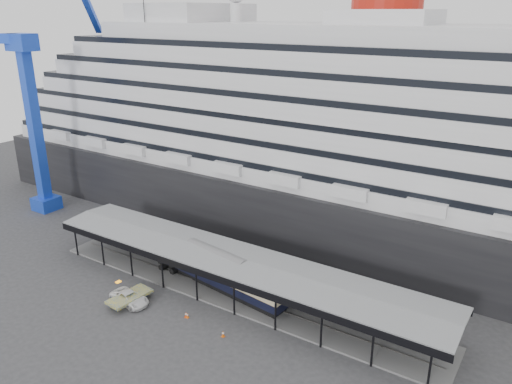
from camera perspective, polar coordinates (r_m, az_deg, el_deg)
ground at (r=63.30m, az=-5.17°, el=-13.34°), size 200.00×200.00×0.00m
cruise_ship at (r=82.02m, az=8.37°, el=8.30°), size 130.00×30.00×43.90m
platform_canopy at (r=65.46m, az=-2.53°, el=-9.63°), size 56.00×9.18×5.30m
crane_blue at (r=95.05m, az=-23.73°, el=9.43°), size 22.63×19.19×47.60m
port_truck at (r=65.98m, az=-14.25°, el=-11.65°), size 5.74×3.06×1.54m
pullman_carriage at (r=66.80m, az=-4.56°, el=-8.71°), size 22.65×5.82×22.06m
traffic_cone_left at (r=62.24m, az=-8.00°, el=-13.70°), size 0.47×0.47×0.74m
traffic_cone_mid at (r=62.15m, az=-7.84°, el=-13.79°), size 0.43×0.43×0.67m
traffic_cone_right at (r=58.67m, az=-3.79°, el=-15.86°), size 0.44×0.44×0.77m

